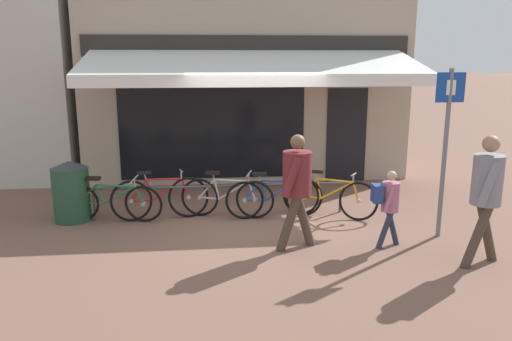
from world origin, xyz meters
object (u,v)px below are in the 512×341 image
Objects in this scene: litter_bin at (71,191)px; bicycle_green at (111,202)px; parking_sign at (446,137)px; bicycle_orange at (329,197)px; bicycle_silver at (227,197)px; bicycle_blue at (274,197)px; pedestrian_child at (388,200)px; bicycle_red at (160,197)px; pedestrian_second_adult at (487,187)px; pedestrian_adult at (297,181)px.

bicycle_green is at bearing -11.36° from litter_bin.
bicycle_green is at bearing 166.36° from parking_sign.
litter_bin reaches higher than bicycle_orange.
bicycle_blue is (0.83, -0.11, -0.00)m from bicycle_silver.
pedestrian_child is at bearing -48.97° from bicycle_blue.
pedestrian_second_adult is at bearing -36.22° from bicycle_red.
litter_bin reaches higher than bicycle_green.
bicycle_silver is 0.62× the size of parking_sign.
bicycle_silver is 0.91× the size of pedestrian_second_adult.
bicycle_blue is at bearing 6.92° from bicycle_silver.
pedestrian_adult is at bearing -44.91° from bicycle_red.
parking_sign reaches higher than pedestrian_second_adult.
parking_sign reaches higher than bicycle_red.
bicycle_green is at bearing -155.64° from bicycle_orange.
bicycle_green is 1.67× the size of litter_bin.
bicycle_blue reaches higher than bicycle_green.
pedestrian_second_adult reaches higher than litter_bin.
bicycle_orange is 1.61m from pedestrian_child.
pedestrian_adult is 0.96× the size of pedestrian_second_adult.
pedestrian_second_adult is 6.53m from litter_bin.
pedestrian_adult reaches higher than litter_bin.
pedestrian_second_adult reaches higher than pedestrian_child.
bicycle_green is 5.54m from parking_sign.
bicycle_blue is at bearing 136.15° from pedestrian_child.
parking_sign is at bearing -24.62° from bicycle_red.
bicycle_orange reaches higher than bicycle_blue.
bicycle_silver is 4.18m from pedestrian_second_adult.
bicycle_red is 0.99× the size of pedestrian_adult.
litter_bin is (-4.46, 0.27, 0.16)m from bicycle_orange.
pedestrian_second_adult is at bearing -32.98° from pedestrian_child.
bicycle_green is at bearing -164.00° from bicycle_silver.
bicycle_silver is (1.98, 0.05, 0.01)m from bicycle_green.
litter_bin is at bearing 160.30° from pedestrian_second_adult.
bicycle_red is at bearing -2.04° from litter_bin.
bicycle_silver is at bearing -2.01° from litter_bin.
bicycle_green is 0.67× the size of parking_sign.
bicycle_orange is 0.61× the size of parking_sign.
bicycle_green is 3.77m from bicycle_orange.
pedestrian_second_adult is at bearing -22.69° from litter_bin.
bicycle_orange is 1.51× the size of litter_bin.
bicycle_orange is at bearing 127.59° from pedestrian_second_adult.
bicycle_silver is 0.83m from bicycle_blue.
parking_sign is at bearing -2.70° from bicycle_green.
pedestrian_second_adult is at bearing -21.22° from bicycle_silver.
bicycle_blue is 3.50m from litter_bin.
litter_bin is at bearing 163.27° from pedestrian_child.
parking_sign reaches higher than litter_bin.
pedestrian_adult reaches higher than bicycle_silver.
pedestrian_adult is 2.54m from pedestrian_second_adult.
parking_sign is at bearing 22.00° from pedestrian_child.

